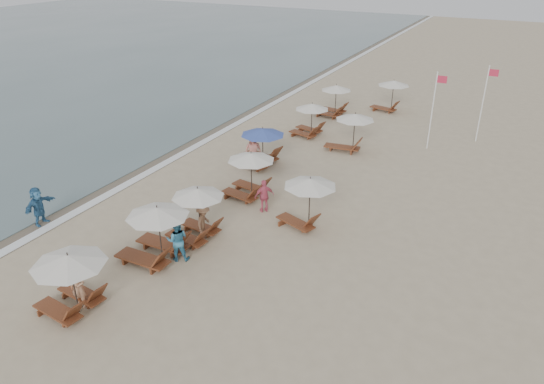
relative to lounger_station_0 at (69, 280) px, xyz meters
The scene contains 21 objects.
ground 6.94m from the lounger_station_0, 27.75° to the left, with size 160.00×160.00×0.00m, color tan.
wet_sand_band 14.73m from the lounger_station_0, 116.08° to the left, with size 3.20×140.00×0.01m, color #6B5E4C.
foam_line 14.20m from the lounger_station_0, 111.35° to the left, with size 0.50×140.00×0.02m, color white.
lounger_station_0 is the anchor object (origin of this frame).
lounger_station_1 3.69m from the lounger_station_0, 82.99° to the left, with size 2.77×2.34×2.27m.
lounger_station_2 5.66m from the lounger_station_0, 80.14° to the left, with size 2.41×2.09×2.31m.
lounger_station_3 9.96m from the lounger_station_0, 84.80° to the left, with size 2.53×2.22×2.24m.
lounger_station_4 13.53m from the lounger_station_0, 92.07° to the left, with size 2.80×2.47×2.11m.
lounger_station_5 19.13m from the lounger_station_0, 89.96° to the left, with size 2.42×2.10×2.07m.
lounger_station_6 23.65m from the lounger_station_0, 90.39° to the left, with size 2.50×2.09×2.18m.
inland_station_0 9.59m from the lounger_station_0, 62.24° to the left, with size 2.60×2.24×2.22m.
inland_station_1 17.98m from the lounger_station_0, 79.90° to the left, with size 2.78×2.24×2.22m.
inland_station_2 26.64m from the lounger_station_0, 83.36° to the left, with size 2.66×2.24×2.22m.
beachgoer_near 0.50m from the lounger_station_0, 75.76° to the left, with size 0.57×0.37×1.56m, color tan.
beachgoer_mid_a 4.20m from the lounger_station_0, 72.64° to the left, with size 0.83×0.64×1.70m, color teal.
beachgoer_mid_b 5.87m from the lounger_station_0, 77.60° to the left, with size 0.98×0.56×1.52m, color #855E44.
beachgoer_far_a 9.22m from the lounger_station_0, 75.29° to the left, with size 0.91×0.38×1.55m, color #CF526C.
beachgoer_far_b 13.14m from the lounger_station_0, 92.60° to the left, with size 0.91×0.60×1.87m, color #B66E63.
waterline_walker 6.67m from the lounger_station_0, 148.22° to the left, with size 1.59×0.51×1.72m, color #2F638F.
flag_pole_near 21.53m from the lounger_station_0, 70.39° to the left, with size 0.59×0.08×4.53m.
flag_pole_far 24.85m from the lounger_station_0, 67.22° to the left, with size 0.60×0.08×4.61m.
Camera 1 is at (5.81, -11.95, 10.82)m, focal length 33.34 mm.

